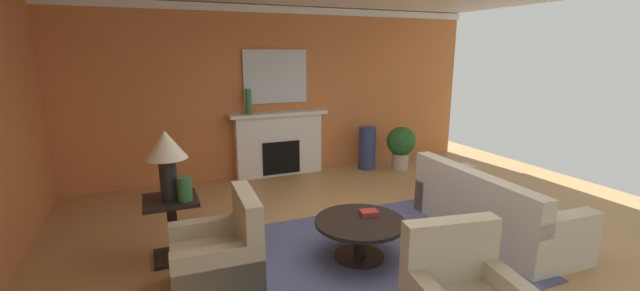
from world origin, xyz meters
The scene contains 16 objects.
ground_plane centered at (0.00, 0.00, 0.00)m, with size 9.59×9.59×0.00m, color tan.
wall_fireplace centered at (0.00, 3.46, 1.52)m, with size 7.98×0.12×3.04m, color #CC723D.
crown_moulding centered at (0.00, 3.38, 2.96)m, with size 7.98×0.08×0.12m, color white.
area_rug centered at (-0.23, -0.13, 0.01)m, with size 3.38×2.52×0.01m, color #4C517A.
fireplace centered at (-0.09, 3.25, 0.56)m, with size 1.80×0.35×1.18m.
mantel_mirror centered at (-0.09, 3.37, 1.81)m, with size 1.18×0.04×0.95m, color silver.
sofa centered at (1.56, -0.23, 0.30)m, with size 0.99×2.14×0.85m.
armchair_near_window centered at (-1.75, -0.14, 0.31)m, with size 0.83×0.83×0.95m.
coffee_table centered at (-0.23, -0.13, 0.34)m, with size 1.00×1.00×0.45m.
side_table centered at (-2.12, 0.69, 0.40)m, with size 0.56×0.56×0.70m.
table_lamp centered at (-2.12, 0.69, 1.22)m, with size 0.44×0.44×0.75m.
vase_tall_corner centered at (1.61, 2.95, 0.41)m, with size 0.33×0.33×0.82m, color navy.
vase_mantel_left centered at (-0.64, 3.20, 1.40)m, with size 0.11×0.11×0.44m, color #33703D.
vase_on_side_table centered at (-1.97, 0.57, 0.83)m, with size 0.15×0.15×0.26m, color #33703D.
book_red_cover centered at (-0.07, -0.03, 0.48)m, with size 0.20×0.15×0.05m, color maroon.
potted_plant centered at (2.21, 2.68, 0.49)m, with size 0.56×0.56×0.83m.
Camera 1 is at (-2.26, -3.75, 2.25)m, focal length 22.74 mm.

